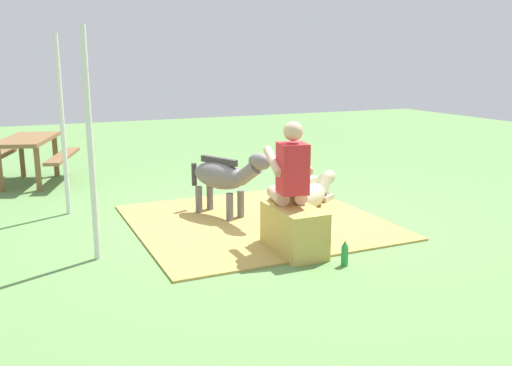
{
  "coord_description": "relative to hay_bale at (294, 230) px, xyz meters",
  "views": [
    {
      "loc": [
        -6.05,
        2.83,
        1.98
      ],
      "look_at": [
        -0.28,
        0.24,
        0.55
      ],
      "focal_mm": 38.57,
      "sensor_mm": 36.0,
      "label": 1
    }
  ],
  "objects": [
    {
      "name": "ground_plane",
      "position": [
        1.22,
        -0.23,
        -0.24
      ],
      "size": [
        24.0,
        24.0,
        0.0
      ],
      "primitive_type": "plane",
      "color": "#608C4C"
    },
    {
      "name": "hay_patch",
      "position": [
        1.13,
        -0.08,
        -0.23
      ],
      "size": [
        2.85,
        2.94,
        0.02
      ],
      "primitive_type": "cube",
      "color": "tan",
      "rests_on": "ground"
    },
    {
      "name": "hay_bale",
      "position": [
        0.0,
        0.0,
        0.0
      ],
      "size": [
        0.78,
        0.42,
        0.49
      ],
      "primitive_type": "cube",
      "color": "tan",
      "rests_on": "ground"
    },
    {
      "name": "person_seated",
      "position": [
        0.16,
        -0.02,
        0.52
      ],
      "size": [
        0.7,
        0.5,
        1.37
      ],
      "color": "#D8AD8C",
      "rests_on": "ground"
    },
    {
      "name": "pony_standing",
      "position": [
        1.5,
        0.2,
        0.29
      ],
      "size": [
        1.26,
        0.74,
        0.9
      ],
      "color": "slate",
      "rests_on": "ground"
    },
    {
      "name": "pony_lying",
      "position": [
        1.44,
        -1.0,
        -0.05
      ],
      "size": [
        0.97,
        1.26,
        0.42
      ],
      "color": "beige",
      "rests_on": "ground"
    },
    {
      "name": "soda_bottle",
      "position": [
        -0.55,
        -0.27,
        -0.12
      ],
      "size": [
        0.07,
        0.07,
        0.26
      ],
      "color": "#268C3F",
      "rests_on": "ground"
    },
    {
      "name": "tent_pole_left",
      "position": [
        0.64,
        1.91,
        0.9
      ],
      "size": [
        0.06,
        0.06,
        2.29
      ],
      "primitive_type": "cylinder",
      "color": "silver",
      "rests_on": "ground"
    },
    {
      "name": "tent_pole_right",
      "position": [
        2.51,
        1.99,
        0.9
      ],
      "size": [
        0.06,
        0.06,
        2.29
      ],
      "primitive_type": "cylinder",
      "color": "silver",
      "rests_on": "ground"
    },
    {
      "name": "picnic_bench",
      "position": [
        4.65,
        2.37,
        0.33
      ],
      "size": [
        1.83,
        1.7,
        0.75
      ],
      "color": "brown",
      "rests_on": "ground"
    }
  ]
}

